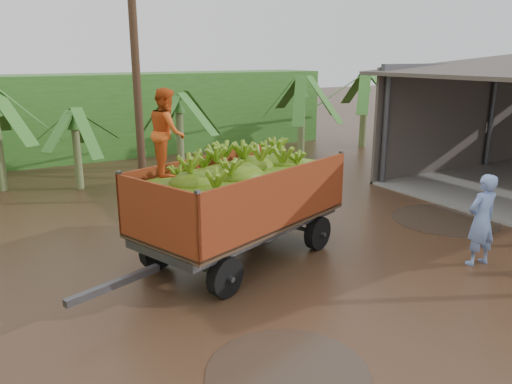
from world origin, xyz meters
The scene contains 6 objects.
ground centered at (0.00, 0.00, 0.00)m, with size 100.00×100.00×0.00m, color black.
hedge_north centered at (-2.00, 16.00, 1.80)m, with size 22.00×3.00×3.60m, color #2D661E.
banana_trailer centered at (-2.20, 2.34, 1.43)m, with size 6.58×3.74×3.82m.
man_blue centered at (2.11, -0.51, 1.01)m, with size 0.73×0.48×2.01m, color #7492D3.
utility_pole centered at (-2.62, 7.87, 4.42)m, with size 1.20×0.24×8.73m.
banana_plants centered at (-5.41, 6.18, 1.75)m, with size 25.25×20.12×3.82m.
Camera 1 is at (-7.09, -6.80, 4.39)m, focal length 35.00 mm.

